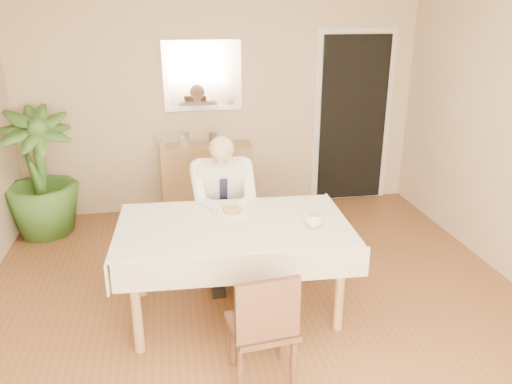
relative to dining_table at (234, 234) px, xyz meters
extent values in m
plane|color=brown|center=(0.19, -0.24, -0.67)|extent=(5.00, 5.00, 0.00)
cube|color=tan|center=(0.19, 2.26, 0.63)|extent=(4.50, 0.02, 2.60)
cube|color=silver|center=(1.74, 2.24, 0.33)|extent=(0.96, 0.03, 2.10)
cube|color=black|center=(1.74, 2.21, 0.33)|extent=(0.80, 0.05, 1.95)
cube|color=silver|center=(-0.03, 2.23, 0.88)|extent=(0.86, 0.03, 0.76)
cube|color=white|center=(-0.03, 2.21, 0.88)|extent=(0.74, 0.02, 0.64)
cube|color=olive|center=(0.00, 0.00, 0.05)|extent=(1.64, 0.97, 0.04)
cube|color=beige|center=(0.00, 0.00, 0.08)|extent=(1.74, 1.08, 0.01)
cube|color=beige|center=(0.00, -0.50, -0.03)|extent=(1.70, 0.09, 0.22)
cube|color=beige|center=(0.00, 0.50, -0.03)|extent=(1.70, 0.09, 0.22)
cube|color=beige|center=(-0.85, 0.00, -0.03)|extent=(0.06, 1.00, 0.22)
cube|color=beige|center=(0.85, 0.00, -0.03)|extent=(0.06, 1.00, 0.22)
cylinder|color=olive|center=(-0.72, -0.37, -0.32)|extent=(0.07, 0.07, 0.70)
cylinder|color=olive|center=(0.72, -0.37, -0.32)|extent=(0.07, 0.07, 0.70)
cylinder|color=olive|center=(-0.72, 0.37, -0.32)|extent=(0.07, 0.07, 0.70)
cylinder|color=olive|center=(0.72, 0.37, -0.32)|extent=(0.07, 0.07, 0.70)
cube|color=#422517|center=(0.00, 0.80, -0.26)|extent=(0.45, 0.45, 0.04)
cube|color=#422517|center=(0.00, 0.98, -0.02)|extent=(0.40, 0.09, 0.40)
cylinder|color=#422517|center=(-0.17, 0.63, -0.47)|extent=(0.04, 0.04, 0.39)
cylinder|color=#422517|center=(0.17, 0.63, -0.47)|extent=(0.04, 0.04, 0.39)
cylinder|color=#422517|center=(-0.17, 0.97, -0.47)|extent=(0.04, 0.04, 0.39)
cylinder|color=#422517|center=(0.17, 0.97, -0.47)|extent=(0.04, 0.04, 0.39)
cube|color=#422517|center=(0.07, -0.79, -0.27)|extent=(0.43, 0.43, 0.04)
cube|color=#422517|center=(0.07, -0.96, -0.04)|extent=(0.39, 0.08, 0.39)
cylinder|color=#422517|center=(-0.10, -0.95, -0.48)|extent=(0.04, 0.04, 0.37)
cylinder|color=#422517|center=(0.23, -0.95, -0.48)|extent=(0.04, 0.04, 0.37)
cylinder|color=#422517|center=(-0.10, -0.62, -0.48)|extent=(0.04, 0.04, 0.37)
cylinder|color=#422517|center=(0.23, -0.62, -0.48)|extent=(0.04, 0.04, 0.37)
cube|color=white|center=(0.00, 0.76, 0.08)|extent=(0.42, 0.31, 0.55)
cube|color=black|center=(0.00, 0.64, 0.05)|extent=(0.07, 0.08, 0.36)
cylinder|color=tan|center=(0.00, 0.71, 0.37)|extent=(0.09, 0.09, 0.08)
sphere|color=tan|center=(0.00, 0.69, 0.47)|extent=(0.21, 0.21, 0.21)
cube|color=black|center=(-0.10, 0.56, -0.15)|extent=(0.13, 0.42, 0.13)
cube|color=black|center=(0.10, 0.56, -0.15)|extent=(0.13, 0.42, 0.13)
cube|color=black|center=(-0.10, 0.38, -0.44)|extent=(0.11, 0.12, 0.45)
cube|color=black|center=(0.10, 0.38, -0.44)|extent=(0.11, 0.12, 0.45)
cube|color=black|center=(-0.10, 0.32, -0.63)|extent=(0.11, 0.26, 0.07)
cube|color=black|center=(0.10, 0.32, -0.63)|extent=(0.11, 0.26, 0.07)
cylinder|color=white|center=(0.02, 0.20, 0.09)|extent=(0.26, 0.26, 0.02)
ellipsoid|color=olive|center=(0.02, 0.20, 0.11)|extent=(0.14, 0.14, 0.06)
cylinder|color=silver|center=(0.06, 0.14, 0.11)|extent=(0.01, 0.13, 0.01)
cylinder|color=silver|center=(-0.02, 0.14, 0.11)|extent=(0.01, 0.13, 0.01)
imported|color=white|center=(0.57, -0.16, 0.13)|extent=(0.16, 0.16, 0.10)
cube|color=olive|center=(-0.03, 2.08, -0.26)|extent=(1.02, 0.36, 0.81)
cube|color=silver|center=(-0.52, 2.11, 0.21)|extent=(0.10, 0.02, 0.14)
cube|color=silver|center=(-0.26, 2.16, 0.21)|extent=(0.10, 0.02, 0.14)
cube|color=silver|center=(0.06, 2.08, 0.21)|extent=(0.10, 0.02, 0.14)
imported|color=#2F581E|center=(-1.76, 1.79, 0.00)|extent=(0.91, 0.91, 1.33)
camera|label=1|loc=(-0.43, -3.35, 1.58)|focal=35.00mm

